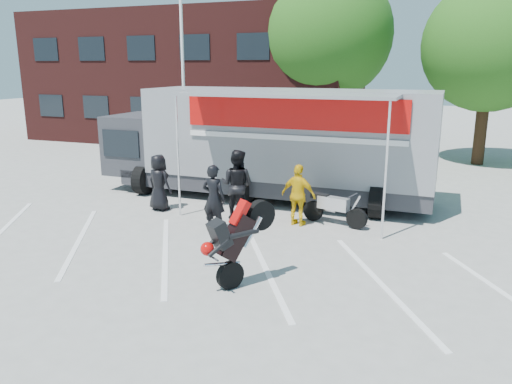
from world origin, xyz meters
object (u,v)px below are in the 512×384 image
Objects in this scene: tree_mid at (490,45)px; stunt_bike_rider at (256,281)px; parked_motorcycle at (334,225)px; transporter_truck at (272,198)px; flagpole at (188,42)px; spectator_leather_a at (159,182)px; spectator_leather_b at (214,198)px; spectator_leather_c at (237,185)px; tree_left at (328,35)px; spectator_hivis at (299,195)px.

stunt_bike_rider is (-4.73, -14.74, -4.94)m from tree_mid.
stunt_bike_rider is (-0.70, -4.11, 0.00)m from parked_motorcycle.
transporter_truck is at bearing 140.67° from stunt_bike_rider.
transporter_truck is (4.76, -3.57, -5.05)m from flagpole.
flagpole is 7.64m from spectator_leather_a.
tree_mid is (11.24, 5.00, -0.11)m from flagpole.
spectator_leather_b is 1.20m from spectator_leather_c.
tree_left is 11.08m from transporter_truck.
spectator_leather_c reaches higher than parked_motorcycle.
spectator_leather_b is at bearing 134.81° from parked_motorcycle.
spectator_leather_a is at bearing -70.66° from flagpole.
tree_left is at bearing 133.01° from stunt_bike_rider.
parked_motorcycle is at bearing -75.67° from tree_left.
tree_mid is 12.74m from spectator_hivis.
spectator_leather_b is at bearing -94.49° from transporter_truck.
parked_motorcycle is 1.08× the size of spectator_leather_b.
tree_mid is at bearing 23.97° from flagpole.
flagpole reaches higher than spectator_leather_b.
transporter_truck is 2.67m from spectator_leather_c.
spectator_leather_b is (-6.80, -12.23, -4.08)m from tree_mid.
transporter_truck is at bearing -36.86° from flagpole.
transporter_truck is 5.77× the size of parked_motorcycle.
flagpole is 12.31m from tree_mid.
flagpole is 4.13× the size of spectator_leather_c.
spectator_hivis is at bearing -56.87° from transporter_truck.
spectator_hivis is at bearing -80.19° from tree_left.
spectator_leather_a is at bearing -100.08° from tree_left.
spectator_hivis is at bearing -140.85° from spectator_leather_b.
spectator_leather_b is 2.25m from spectator_hivis.
transporter_truck is at bearing -127.11° from tree_mid.
flagpole is 10.45m from parked_motorcycle.
tree_left reaches higher than spectator_leather_a.
transporter_truck is 6.59× the size of spectator_hivis.
tree_left is 14.05m from spectator_leather_b.
tree_mid is at bearing -113.55° from spectator_leather_a.
tree_left reaches higher than flagpole.
spectator_leather_c is (-6.66, -11.05, -3.98)m from tree_mid.
parked_motorcycle is 0.96× the size of spectator_leather_c.
spectator_leather_b is (-2.07, 2.50, 0.87)m from stunt_bike_rider.
tree_left is 16.85m from stunt_bike_rider.
spectator_leather_c is (2.48, -0.04, 0.14)m from spectator_leather_a.
tree_left reaches higher than stunt_bike_rider.
tree_mid is 4.69× the size of spectator_hivis.
spectator_hivis is at bearing -43.50° from flagpole.
spectator_leather_b reaches higher than parked_motorcycle.
stunt_bike_rider is at bearing -73.69° from transporter_truck.
stunt_bike_rider is 1.05× the size of spectator_leather_b.
flagpole is 1.04× the size of tree_mid.
spectator_leather_b reaches higher than spectator_hivis.
spectator_leather_c is (-2.63, -0.42, 0.97)m from parked_motorcycle.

